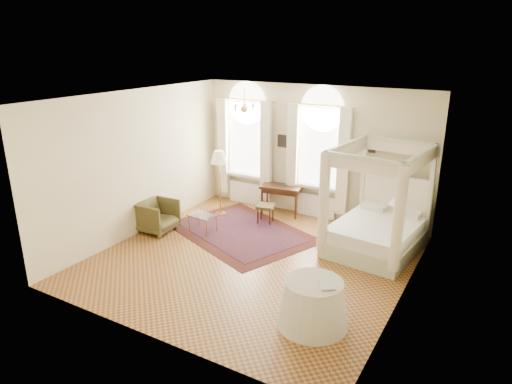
# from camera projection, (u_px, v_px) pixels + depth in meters

# --- Properties ---
(ground) EXTENTS (6.00, 6.00, 0.00)m
(ground) POSITION_uv_depth(u_px,v_px,m) (252.00, 259.00, 9.41)
(ground) COLOR #A0632E
(ground) RESTS_ON ground
(room_walls) EXTENTS (6.00, 6.00, 6.00)m
(room_walls) POSITION_uv_depth(u_px,v_px,m) (252.00, 167.00, 8.79)
(room_walls) COLOR beige
(room_walls) RESTS_ON ground
(window_left) EXTENTS (1.62, 0.27, 3.29)m
(window_left) POSITION_uv_depth(u_px,v_px,m) (245.00, 151.00, 12.21)
(window_left) COLOR white
(window_left) RESTS_ON room_walls
(window_right) EXTENTS (1.62, 0.27, 3.29)m
(window_right) POSITION_uv_depth(u_px,v_px,m) (318.00, 161.00, 11.21)
(window_right) COLOR white
(window_right) RESTS_ON room_walls
(chandelier) EXTENTS (0.51, 0.45, 0.50)m
(chandelier) POSITION_uv_depth(u_px,v_px,m) (244.00, 108.00, 9.91)
(chandelier) COLOR gold
(chandelier) RESTS_ON room_walls
(wall_pictures) EXTENTS (2.54, 0.03, 0.39)m
(wall_pictures) POSITION_uv_depth(u_px,v_px,m) (316.00, 143.00, 11.21)
(wall_pictures) COLOR black
(wall_pictures) RESTS_ON room_walls
(canopy_bed) EXTENTS (1.93, 2.28, 2.27)m
(canopy_bed) POSITION_uv_depth(u_px,v_px,m) (376.00, 228.00, 9.65)
(canopy_bed) COLOR #B6BE9A
(canopy_bed) RESTS_ON ground
(nightstand) EXTENTS (0.41, 0.38, 0.55)m
(nightstand) POSITION_uv_depth(u_px,v_px,m) (394.00, 224.00, 10.49)
(nightstand) COLOR #32170D
(nightstand) RESTS_ON ground
(nightstand_lamp) EXTENTS (0.29, 0.29, 0.43)m
(nightstand_lamp) POSITION_uv_depth(u_px,v_px,m) (395.00, 201.00, 10.35)
(nightstand_lamp) COLOR gold
(nightstand_lamp) RESTS_ON nightstand
(writing_desk) EXTENTS (1.10, 0.68, 0.77)m
(writing_desk) POSITION_uv_depth(u_px,v_px,m) (281.00, 190.00, 11.66)
(writing_desk) COLOR #32170D
(writing_desk) RESTS_ON ground
(laptop) EXTENTS (0.36, 0.30, 0.02)m
(laptop) POSITION_uv_depth(u_px,v_px,m) (285.00, 185.00, 11.67)
(laptop) COLOR black
(laptop) RESTS_ON writing_desk
(stool) EXTENTS (0.49, 0.49, 0.46)m
(stool) POSITION_uv_depth(u_px,v_px,m) (265.00, 208.00, 11.21)
(stool) COLOR #41361B
(stool) RESTS_ON ground
(armchair) EXTENTS (0.86, 0.84, 0.75)m
(armchair) POSITION_uv_depth(u_px,v_px,m) (157.00, 216.00, 10.72)
(armchair) COLOR #413A1C
(armchair) RESTS_ON ground
(coffee_table) EXTENTS (0.66, 0.48, 0.43)m
(coffee_table) POSITION_uv_depth(u_px,v_px,m) (202.00, 216.00, 10.67)
(coffee_table) COLOR silver
(coffee_table) RESTS_ON ground
(floor_lamp) EXTENTS (0.43, 0.43, 1.68)m
(floor_lamp) POSITION_uv_depth(u_px,v_px,m) (219.00, 160.00, 11.43)
(floor_lamp) COLOR gold
(floor_lamp) RESTS_ON ground
(oriental_rug) EXTENTS (3.93, 3.41, 0.01)m
(oriental_rug) POSITION_uv_depth(u_px,v_px,m) (241.00, 232.00, 10.74)
(oriental_rug) COLOR #42140F
(oriental_rug) RESTS_ON ground
(side_table) EXTENTS (1.13, 1.13, 0.77)m
(side_table) POSITION_uv_depth(u_px,v_px,m) (313.00, 304.00, 7.14)
(side_table) COLOR beige
(side_table) RESTS_ON ground
(book) EXTENTS (0.35, 0.37, 0.03)m
(book) POSITION_uv_depth(u_px,v_px,m) (320.00, 285.00, 6.88)
(book) COLOR black
(book) RESTS_ON side_table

